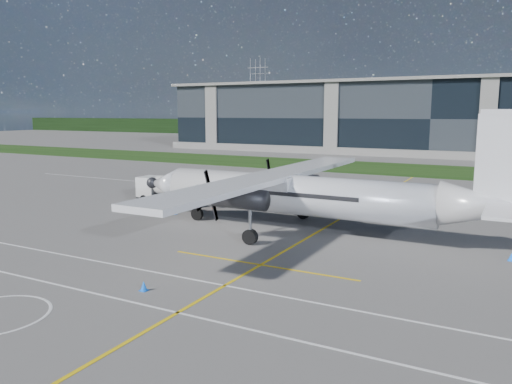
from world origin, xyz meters
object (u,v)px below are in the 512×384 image
at_px(pylon_west, 258,96).
at_px(baggage_tug, 185,194).
at_px(safety_cone_tail, 511,257).
at_px(safety_cone_fwd, 149,211).
at_px(safety_cone_stbdwing, 334,197).
at_px(safety_cone_portwing, 144,286).
at_px(safety_cone_nose_stbd, 175,212).
at_px(fuel_tanker_truck, 166,190).
at_px(ground_crew_person, 214,199).
at_px(turboprop_aircraft, 307,172).

xyz_separation_m(pylon_west, baggage_tug, (66.79, -141.20, -14.23)).
relative_size(safety_cone_tail, safety_cone_fwd, 1.00).
xyz_separation_m(safety_cone_fwd, safety_cone_stbdwing, (12.02, 14.46, 0.00)).
xyz_separation_m(safety_cone_tail, safety_cone_portwing, (-16.13, -14.39, 0.00)).
relative_size(pylon_west, safety_cone_nose_stbd, 60.00).
bearing_deg(safety_cone_portwing, safety_cone_stbdwing, 90.68).
bearing_deg(safety_cone_nose_stbd, baggage_tug, 117.39).
bearing_deg(safety_cone_fwd, safety_cone_nose_stbd, 19.93).
bearing_deg(safety_cone_tail, fuel_tanker_truck, 169.71).
bearing_deg(safety_cone_portwing, safety_cone_fwd, 129.29).
height_order(safety_cone_portwing, safety_cone_nose_stbd, same).
relative_size(pylon_west, baggage_tug, 11.76).
xyz_separation_m(ground_crew_person, safety_cone_fwd, (-3.68, -4.72, -0.66)).
height_order(safety_cone_fwd, safety_cone_portwing, same).
bearing_deg(safety_cone_portwing, turboprop_aircraft, 80.16).
bearing_deg(safety_cone_tail, safety_cone_stbdwing, 137.33).
distance_m(ground_crew_person, safety_cone_fwd, 6.03).
relative_size(fuel_tanker_truck, safety_cone_fwd, 14.37).
bearing_deg(safety_cone_portwing, ground_crew_person, 113.64).
relative_size(baggage_tug, safety_cone_fwd, 5.10).
distance_m(baggage_tug, safety_cone_stbdwing, 15.12).
height_order(pylon_west, safety_cone_portwing, pylon_west).
xyz_separation_m(safety_cone_portwing, safety_cone_stbdwing, (-0.35, 29.59, 0.00)).
relative_size(pylon_west, turboprop_aircraft, 0.99).
distance_m(fuel_tanker_truck, safety_cone_tail, 30.97).
height_order(pylon_west, fuel_tanker_truck, pylon_west).
xyz_separation_m(baggage_tug, ground_crew_person, (4.32, -1.49, 0.14)).
bearing_deg(ground_crew_person, safety_cone_nose_stbd, 169.96).
distance_m(pylon_west, safety_cone_nose_stbd, 162.97).
relative_size(safety_cone_tail, safety_cone_portwing, 1.00).
bearing_deg(safety_cone_nose_stbd, safety_cone_stbdwing, 54.23).
height_order(baggage_tug, safety_cone_tail, baggage_tug).
distance_m(baggage_tug, safety_cone_tail, 29.97).
xyz_separation_m(fuel_tanker_truck, safety_cone_nose_stbd, (4.12, -4.00, -1.10)).
bearing_deg(safety_cone_fwd, fuel_tanker_truck, 112.14).
bearing_deg(safety_cone_fwd, safety_cone_portwing, -50.71).
xyz_separation_m(turboprop_aircraft, baggage_tug, (-15.60, 6.41, -3.78)).
bearing_deg(turboprop_aircraft, baggage_tug, 157.68).
bearing_deg(safety_cone_stbdwing, fuel_tanker_truck, -145.31).
height_order(ground_crew_person, safety_cone_portwing, ground_crew_person).
distance_m(turboprop_aircraft, safety_cone_tail, 14.22).
xyz_separation_m(pylon_west, safety_cone_tail, (95.93, -148.15, -14.75)).
xyz_separation_m(baggage_tug, safety_cone_portwing, (13.01, -21.34, -0.52)).
height_order(safety_cone_stbdwing, safety_cone_nose_stbd, same).
relative_size(safety_cone_fwd, safety_cone_portwing, 1.00).
xyz_separation_m(safety_cone_tail, safety_cone_fwd, (-28.51, 0.74, 0.00)).
height_order(safety_cone_portwing, safety_cone_stbdwing, same).
bearing_deg(safety_cone_stbdwing, safety_cone_tail, -42.67).
xyz_separation_m(fuel_tanker_truck, baggage_tug, (1.31, 1.43, -0.58)).
distance_m(ground_crew_person, safety_cone_nose_stbd, 4.27).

